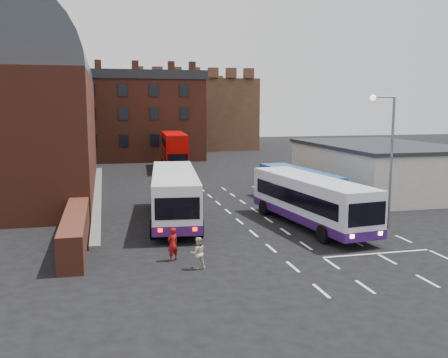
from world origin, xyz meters
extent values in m
plane|color=black|center=(0.00, 0.00, 0.00)|extent=(180.00, 180.00, 0.00)
cube|color=#602B1E|center=(-15.50, 21.00, 5.00)|extent=(12.00, 28.00, 10.00)
cylinder|color=#1E2328|center=(-15.50, 21.00, 10.00)|extent=(12.00, 26.00, 12.00)
cube|color=#602B1E|center=(-10.20, 2.00, 0.90)|extent=(1.20, 10.00, 1.80)
cube|color=beige|center=(15.00, 14.00, 2.00)|extent=(10.00, 16.00, 4.00)
cube|color=#282B30|center=(15.00, 14.00, 4.10)|extent=(10.40, 16.40, 0.30)
cube|color=brown|center=(-6.00, 46.00, 5.50)|extent=(22.00, 10.00, 11.00)
cube|color=brown|center=(6.00, 66.00, 6.00)|extent=(22.00, 22.00, 12.00)
cube|color=silver|center=(-4.14, 6.75, 1.93)|extent=(4.09, 12.34, 2.75)
cube|color=black|center=(-4.14, 6.75, 2.09)|extent=(4.01, 11.16, 0.99)
cylinder|color=black|center=(-5.07, 10.73, 0.55)|extent=(0.43, 1.13, 1.10)
cylinder|color=black|center=(-5.99, 2.64, 0.55)|extent=(0.43, 1.13, 1.10)
cylinder|color=black|center=(-2.34, 10.42, 0.55)|extent=(0.43, 1.13, 1.10)
cylinder|color=black|center=(-3.25, 2.33, 0.55)|extent=(0.43, 1.13, 1.10)
cube|color=silver|center=(3.95, 3.23, 1.83)|extent=(4.00, 11.71, 2.61)
cube|color=black|center=(3.95, 3.23, 1.98)|extent=(3.91, 10.53, 0.94)
cylinder|color=black|center=(5.70, -0.24, 0.52)|extent=(0.42, 1.07, 1.04)
cylinder|color=black|center=(4.75, 7.43, 0.52)|extent=(0.42, 1.07, 1.04)
cylinder|color=black|center=(3.11, -0.56, 0.52)|extent=(0.42, 1.07, 1.04)
cylinder|color=black|center=(2.16, 7.11, 0.52)|extent=(0.42, 1.07, 1.04)
cube|color=#1C509A|center=(6.00, 10.17, 1.56)|extent=(3.33, 9.98, 2.22)
cube|color=black|center=(6.00, 10.17, 1.69)|extent=(3.25, 8.79, 0.80)
cylinder|color=black|center=(7.46, 7.20, 0.44)|extent=(0.35, 0.91, 0.89)
cylinder|color=black|center=(6.71, 13.74, 0.44)|extent=(0.35, 0.91, 0.89)
cylinder|color=black|center=(5.25, 6.94, 0.44)|extent=(0.35, 0.91, 0.89)
cylinder|color=black|center=(4.50, 13.49, 0.44)|extent=(0.35, 0.91, 0.89)
cube|color=#BD0200|center=(-0.47, 33.38, 2.42)|extent=(3.18, 11.00, 3.85)
cube|color=black|center=(-0.47, 33.38, 1.88)|extent=(3.16, 9.80, 0.89)
cylinder|color=black|center=(0.53, 29.85, 0.49)|extent=(0.34, 1.00, 0.99)
cylinder|color=black|center=(1.01, 37.14, 0.49)|extent=(0.34, 1.00, 0.99)
cylinder|color=black|center=(-1.93, 30.01, 0.49)|extent=(0.34, 1.00, 0.99)
cylinder|color=black|center=(-1.45, 37.30, 0.49)|extent=(0.34, 1.00, 0.99)
cylinder|color=slate|center=(8.60, 1.78, 4.05)|extent=(0.16, 0.16, 8.09)
cylinder|color=slate|center=(7.89, 1.80, 8.09)|extent=(1.42, 0.14, 0.10)
sphere|color=#FFF2CC|center=(7.18, 1.82, 8.04)|extent=(0.36, 0.36, 0.36)
imported|color=maroon|center=(-5.41, -1.70, 0.83)|extent=(0.73, 0.65, 1.67)
imported|color=beige|center=(-4.44, -3.21, 0.76)|extent=(0.81, 0.66, 1.53)
camera|label=1|loc=(-8.51, -25.39, 7.60)|focal=40.00mm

